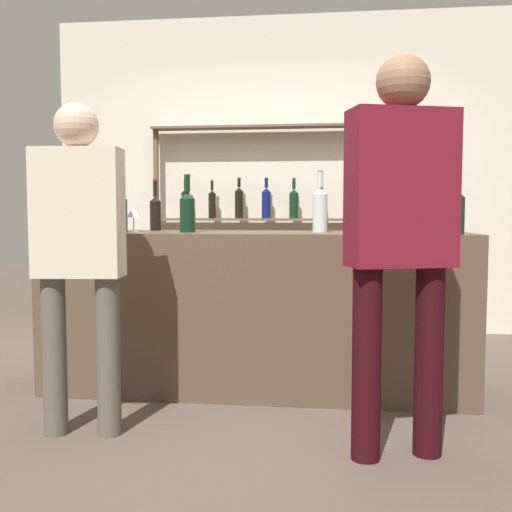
{
  "coord_description": "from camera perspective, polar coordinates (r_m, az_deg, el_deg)",
  "views": [
    {
      "loc": [
        0.43,
        -3.53,
        1.08
      ],
      "look_at": [
        0.0,
        0.0,
        0.81
      ],
      "focal_mm": 42.0,
      "sensor_mm": 36.0,
      "label": 1
    }
  ],
  "objects": [
    {
      "name": "counter_bottle_0",
      "position": [
        3.36,
        14.24,
        4.14
      ],
      "size": [
        0.08,
        0.08,
        0.31
      ],
      "color": "#0F1956",
      "rests_on": "bar_counter"
    },
    {
      "name": "ground_plane",
      "position": [
        3.71,
        -0.0,
        -12.54
      ],
      "size": [
        16.0,
        16.0,
        0.0
      ],
      "primitive_type": "plane",
      "color": "brown"
    },
    {
      "name": "bar_counter",
      "position": [
        3.6,
        -0.0,
        -5.28
      ],
      "size": [
        2.5,
        0.64,
        0.95
      ],
      "primitive_type": "cube",
      "color": "brown",
      "rests_on": "ground_plane"
    },
    {
      "name": "counter_bottle_1",
      "position": [
        3.53,
        6.11,
        4.54
      ],
      "size": [
        0.09,
        0.09,
        0.36
      ],
      "color": "silver",
      "rests_on": "bar_counter"
    },
    {
      "name": "customer_left",
      "position": [
        2.94,
        -16.52,
        1.28
      ],
      "size": [
        0.42,
        0.22,
        1.58
      ],
      "rotation": [
        0.0,
        0.0,
        1.66
      ],
      "color": "#575347",
      "rests_on": "ground_plane"
    },
    {
      "name": "wine_glass",
      "position": [
        3.67,
        -11.59,
        4.05
      ],
      "size": [
        0.09,
        0.09,
        0.15
      ],
      "color": "silver",
      "rests_on": "bar_counter"
    },
    {
      "name": "ice_bucket",
      "position": [
        3.92,
        -14.52,
        3.81
      ],
      "size": [
        0.22,
        0.22,
        0.2
      ],
      "color": "#B2B2B7",
      "rests_on": "bar_counter"
    },
    {
      "name": "counter_bottle_5",
      "position": [
        3.55,
        -6.55,
        4.33
      ],
      "size": [
        0.09,
        0.09,
        0.34
      ],
      "color": "black",
      "rests_on": "bar_counter"
    },
    {
      "name": "counter_bottle_2",
      "position": [
        3.39,
        18.56,
        4.13
      ],
      "size": [
        0.09,
        0.09,
        0.34
      ],
      "color": "black",
      "rests_on": "bar_counter"
    },
    {
      "name": "counter_bottle_4",
      "position": [
        3.59,
        -12.74,
        4.16
      ],
      "size": [
        0.07,
        0.07,
        0.33
      ],
      "color": "#0F1956",
      "rests_on": "bar_counter"
    },
    {
      "name": "counter_bottle_3",
      "position": [
        3.9,
        -9.56,
        4.18
      ],
      "size": [
        0.07,
        0.07,
        0.33
      ],
      "color": "black",
      "rests_on": "bar_counter"
    },
    {
      "name": "customer_right",
      "position": [
        2.63,
        13.6,
        2.96
      ],
      "size": [
        0.49,
        0.32,
        1.73
      ],
      "rotation": [
        0.0,
        0.0,
        1.86
      ],
      "color": "black",
      "rests_on": "ground_plane"
    },
    {
      "name": "back_wall",
      "position": [
        5.47,
        2.46,
        7.71
      ],
      "size": [
        4.1,
        0.12,
        2.8
      ],
      "primitive_type": "cube",
      "color": "beige",
      "rests_on": "ground_plane"
    },
    {
      "name": "back_shelf",
      "position": [
        5.29,
        2.16,
        5.7
      ],
      "size": [
        2.29,
        0.18,
        1.82
      ],
      "color": "brown",
      "rests_on": "ground_plane"
    }
  ]
}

